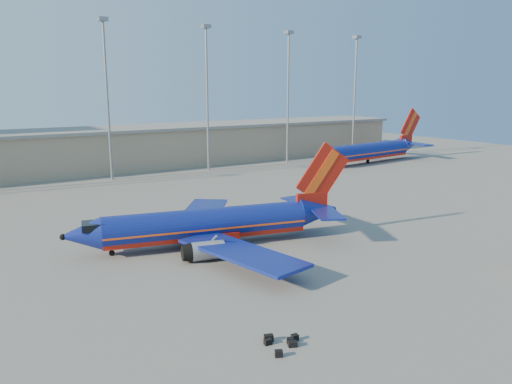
% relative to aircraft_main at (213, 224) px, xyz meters
% --- Properties ---
extents(ground, '(220.00, 220.00, 0.00)m').
position_rel_aircraft_main_xyz_m(ground, '(7.44, -1.39, -2.29)').
color(ground, slate).
rests_on(ground, ground).
extents(terminal_building, '(122.00, 16.00, 8.50)m').
position_rel_aircraft_main_xyz_m(terminal_building, '(17.44, 56.61, 2.03)').
color(terminal_building, tan).
rests_on(terminal_building, ground).
extents(light_mast_row, '(101.60, 1.60, 28.65)m').
position_rel_aircraft_main_xyz_m(light_mast_row, '(12.44, 44.61, 15.27)').
color(light_mast_row, gray).
rests_on(light_mast_row, ground).
extents(aircraft_main, '(31.15, 29.62, 10.70)m').
position_rel_aircraft_main_xyz_m(aircraft_main, '(0.00, 0.00, 0.00)').
color(aircraft_main, navy).
rests_on(aircraft_main, ground).
extents(aircraft_second, '(35.16, 13.64, 11.91)m').
position_rel_aircraft_main_xyz_m(aircraft_second, '(57.87, 33.89, 0.45)').
color(aircraft_second, navy).
rests_on(aircraft_second, ground).
extents(luggage_pile, '(2.67, 2.53, 0.46)m').
position_rel_aircraft_main_xyz_m(luggage_pile, '(-6.31, -21.49, -2.08)').
color(luggage_pile, black).
rests_on(luggage_pile, ground).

